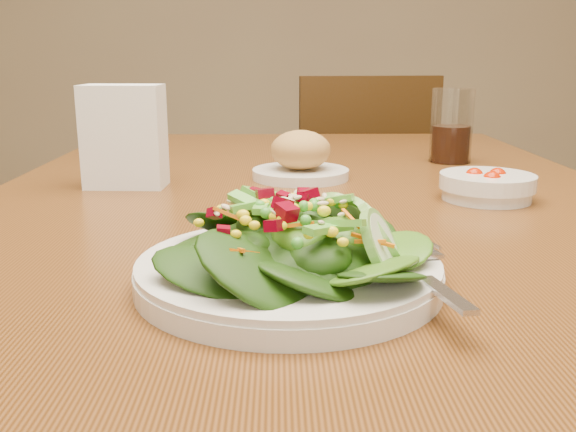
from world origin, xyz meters
name	(u,v)px	position (x,y,z in m)	size (l,w,h in m)	color
dining_table	(309,270)	(0.00, 0.00, 0.65)	(0.90, 1.40, 0.75)	brown
chair_far	(358,215)	(0.20, 1.03, 0.47)	(0.44, 0.44, 0.88)	black
salad_plate	(299,254)	(-0.03, -0.33, 0.78)	(0.26, 0.25, 0.07)	silver
bread_plate	(301,159)	(-0.01, 0.14, 0.78)	(0.15, 0.15, 0.08)	silver
tomato_bowl	(487,186)	(0.23, -0.01, 0.77)	(0.12, 0.12, 0.04)	silver
drinking_glass	(451,131)	(0.26, 0.29, 0.81)	(0.07, 0.07, 0.13)	silver
napkin_holder	(124,134)	(-0.26, 0.08, 0.83)	(0.12, 0.07, 0.15)	white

